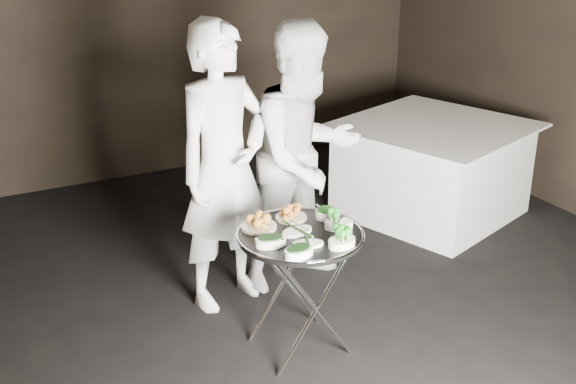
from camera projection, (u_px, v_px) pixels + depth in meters
name	position (u px, v px, depth m)	size (l,w,h in m)	color
floor	(317.00, 365.00, 4.20)	(6.00, 7.00, 0.05)	black
wall_back	(128.00, 18.00, 6.53)	(6.00, 0.05, 3.00)	black
tray_stand	(300.00, 286.00, 4.18)	(0.50, 0.42, 0.74)	silver
serving_tray	(300.00, 235.00, 4.05)	(0.72, 0.72, 0.04)	black
potato_plate_a	(259.00, 223.00, 4.10)	(0.22, 0.22, 0.08)	beige
potato_plate_b	(291.00, 214.00, 4.23)	(0.19, 0.19, 0.07)	beige
greens_bowl	(326.00, 212.00, 4.24)	(0.13, 0.13, 0.08)	white
asparagus_plate_a	(297.00, 230.00, 4.05)	(0.21, 0.14, 0.04)	white
asparagus_plate_b	(308.00, 243.00, 3.91)	(0.19, 0.14, 0.04)	white
spinach_bowl_a	(271.00, 240.00, 3.90)	(0.19, 0.14, 0.07)	white
spinach_bowl_b	(299.00, 251.00, 3.78)	(0.19, 0.14, 0.07)	white
broccoli_bowl_a	(339.00, 223.00, 4.11)	(0.19, 0.16, 0.07)	white
broccoli_bowl_b	(342.00, 241.00, 3.89)	(0.19, 0.15, 0.07)	white
serving_utensils	(297.00, 221.00, 4.10)	(0.57, 0.41, 0.01)	silver
waiter_left	(224.00, 168.00, 4.53)	(0.68, 0.45, 1.86)	white
waiter_right	(305.00, 157.00, 4.80)	(0.88, 0.69, 1.81)	white
dining_table	(432.00, 169.00, 6.05)	(1.38, 1.38, 0.78)	white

